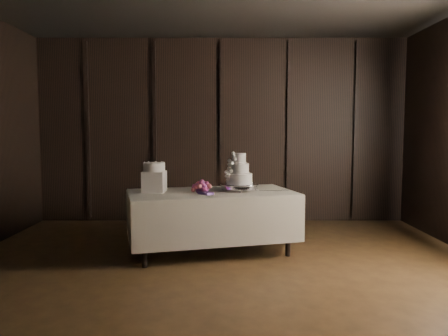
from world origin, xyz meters
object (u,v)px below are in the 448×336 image
small_cake (154,167)px  wedding_cake (237,172)px  display_table (212,219)px  cake_stand (239,187)px  box_pedestal (154,182)px  bouquet (202,188)px

small_cake → wedding_cake: bearing=4.1°
display_table → small_cake: small_cake is taller
cake_stand → box_pedestal: 1.04m
box_pedestal → small_cake: (0.00, 0.00, 0.18)m
bouquet → small_cake: bearing=170.0°
display_table → box_pedestal: box_pedestal is taller
cake_stand → box_pedestal: (-1.04, -0.09, 0.08)m
small_cake → cake_stand: bearing=4.8°
wedding_cake → small_cake: size_ratio=1.44×
wedding_cake → bouquet: (-0.43, -0.17, -0.18)m
cake_stand → small_cake: 1.07m
cake_stand → small_cake: bearing=-175.2°
bouquet → small_cake: (-0.58, 0.10, 0.24)m
cake_stand → display_table: bearing=-167.0°
cake_stand → small_cake: size_ratio=1.85×
cake_stand → wedding_cake: bearing=-150.3°
display_table → bouquet: size_ratio=5.64×
cake_stand → bouquet: bouquet is taller
wedding_cake → box_pedestal: size_ratio=1.45×
display_table → bouquet: (-0.11, -0.11, 0.41)m
box_pedestal → bouquet: bearing=-10.0°
display_table → wedding_cake: size_ratio=5.82×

